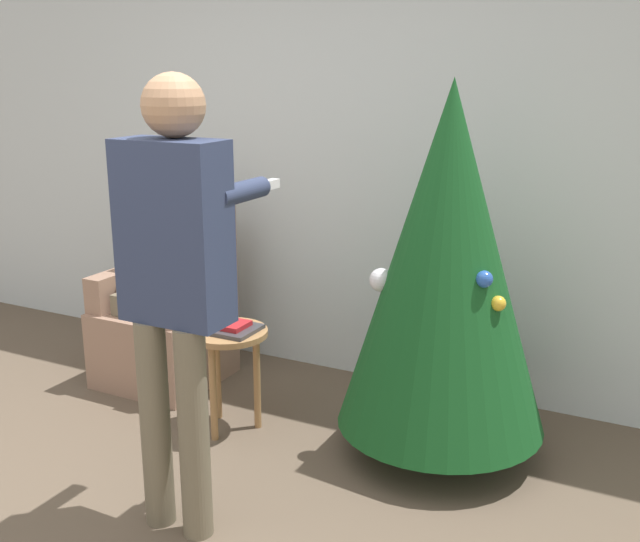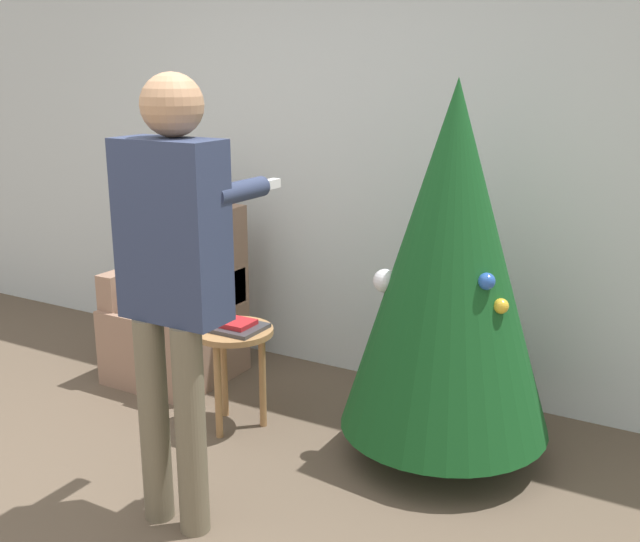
% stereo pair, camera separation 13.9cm
% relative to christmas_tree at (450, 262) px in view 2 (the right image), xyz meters
% --- Properties ---
extents(wall_back, '(8.00, 0.06, 2.70)m').
position_rel_christmas_tree_xyz_m(wall_back, '(-0.97, 0.73, 0.39)').
color(wall_back, silver).
rests_on(wall_back, ground_plane).
extents(christmas_tree, '(0.97, 0.97, 1.76)m').
position_rel_christmas_tree_xyz_m(christmas_tree, '(0.00, 0.00, 0.00)').
color(christmas_tree, brown).
rests_on(christmas_tree, ground_plane).
extents(armchair, '(0.63, 0.64, 1.02)m').
position_rel_christmas_tree_xyz_m(armchair, '(-1.72, 0.15, -0.60)').
color(armchair, '#93705B').
rests_on(armchair, ground_plane).
extents(person_seated, '(0.36, 0.46, 1.27)m').
position_rel_christmas_tree_xyz_m(person_seated, '(-1.72, 0.12, -0.26)').
color(person_seated, '#6B604C').
rests_on(person_seated, ground_plane).
extents(person_standing, '(0.43, 0.57, 1.78)m').
position_rel_christmas_tree_xyz_m(person_standing, '(-0.73, -1.00, 0.12)').
color(person_standing, '#6B604C').
rests_on(person_standing, ground_plane).
extents(side_stool, '(0.40, 0.40, 0.53)m').
position_rel_christmas_tree_xyz_m(side_stool, '(-1.03, -0.24, -0.52)').
color(side_stool, '#A37547').
rests_on(side_stool, ground_plane).
extents(laptop, '(0.30, 0.23, 0.02)m').
position_rel_christmas_tree_xyz_m(laptop, '(-1.03, -0.24, -0.41)').
color(laptop, '#38383D').
rests_on(laptop, side_stool).
extents(book, '(0.20, 0.15, 0.02)m').
position_rel_christmas_tree_xyz_m(book, '(-1.03, -0.24, -0.39)').
color(book, '#B21E23').
rests_on(book, laptop).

